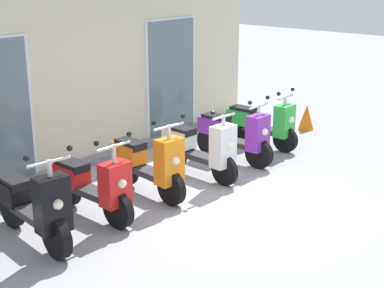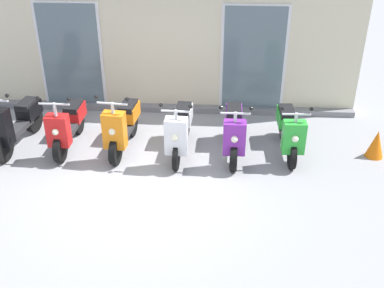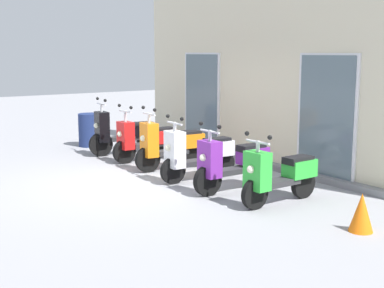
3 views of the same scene
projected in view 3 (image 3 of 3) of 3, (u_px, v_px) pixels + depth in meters
name	position (u px, v px, depth m)	size (l,w,h in m)	color
ground_plane	(137.00, 182.00, 9.70)	(40.00, 40.00, 0.00)	#939399
storefront_facade	(262.00, 76.00, 11.06)	(8.17, 0.50, 3.76)	beige
scooter_black	(123.00, 133.00, 12.22)	(0.61, 1.69, 1.31)	black
scooter_red	(146.00, 140.00, 11.49)	(0.60, 1.58, 1.24)	black
scooter_orange	(170.00, 145.00, 10.62)	(0.60, 1.55, 1.28)	black
scooter_white	(197.00, 153.00, 9.70)	(0.56, 1.57, 1.22)	black
scooter_purple	(232.00, 163.00, 8.96)	(0.57, 1.56, 1.20)	black
scooter_green	(279.00, 174.00, 8.23)	(0.55, 1.53, 1.15)	black
trash_bin	(89.00, 130.00, 13.27)	(0.53, 0.53, 0.81)	navy
traffic_cone	(362.00, 212.00, 6.97)	(0.32, 0.32, 0.52)	orange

